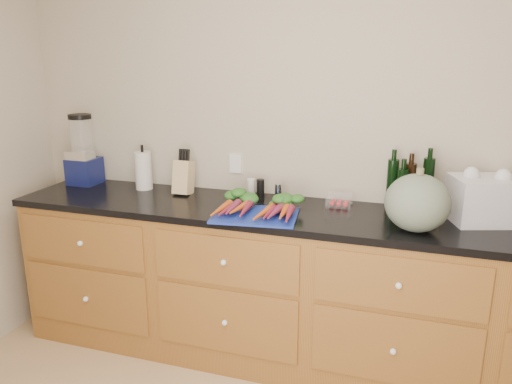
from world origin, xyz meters
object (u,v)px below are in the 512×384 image
(cutting_board, at_px, (255,215))
(carrots, at_px, (258,207))
(blender_appliance, at_px, (83,154))
(tomato_box, at_px, (339,200))
(squash, at_px, (417,203))
(paper_towel, at_px, (143,171))
(knife_block, at_px, (184,177))

(cutting_board, relative_size, carrots, 0.98)
(carrots, relative_size, blender_appliance, 0.98)
(carrots, bearing_deg, tomato_box, 34.58)
(squash, height_order, paper_towel, squash)
(blender_appliance, bearing_deg, knife_block, -1.34)
(carrots, bearing_deg, squash, -1.25)
(tomato_box, bearing_deg, carrots, -145.42)
(cutting_board, relative_size, blender_appliance, 0.96)
(cutting_board, xyz_separation_m, carrots, (-0.00, 0.05, 0.03))
(paper_towel, bearing_deg, squash, -9.61)
(knife_block, bearing_deg, carrots, -23.56)
(squash, height_order, tomato_box, squash)
(paper_towel, xyz_separation_m, knife_block, (0.29, -0.02, -0.02))
(cutting_board, xyz_separation_m, squash, (0.83, 0.03, 0.14))
(cutting_board, distance_m, paper_towel, 0.93)
(cutting_board, height_order, squash, squash)
(blender_appliance, relative_size, tomato_box, 3.24)
(paper_towel, relative_size, tomato_box, 1.69)
(blender_appliance, bearing_deg, paper_towel, 0.33)
(blender_appliance, bearing_deg, carrots, -11.44)
(carrots, relative_size, knife_block, 2.20)
(paper_towel, distance_m, knife_block, 0.30)
(blender_appliance, distance_m, knife_block, 0.75)
(tomato_box, bearing_deg, knife_block, -178.23)
(squash, bearing_deg, paper_towel, 170.39)
(squash, relative_size, knife_block, 1.53)
(carrots, bearing_deg, cutting_board, -90.00)
(cutting_board, distance_m, carrots, 0.06)
(paper_towel, xyz_separation_m, tomato_box, (1.27, 0.01, -0.09))
(cutting_board, height_order, tomato_box, tomato_box)
(blender_appliance, bearing_deg, tomato_box, 0.42)
(blender_appliance, relative_size, knife_block, 2.24)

